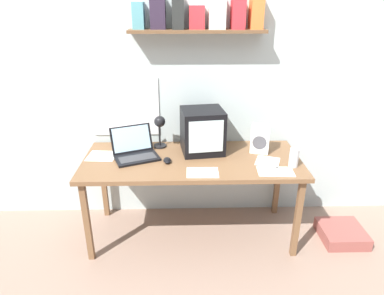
{
  "coord_description": "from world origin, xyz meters",
  "views": [
    {
      "loc": [
        -0.06,
        -2.52,
        1.93
      ],
      "look_at": [
        0.0,
        0.0,
        0.84
      ],
      "focal_mm": 32.0,
      "sensor_mm": 36.0,
      "label": 1
    }
  ],
  "objects": [
    {
      "name": "crt_monitor",
      "position": [
        0.09,
        0.15,
        0.92
      ],
      "size": [
        0.38,
        0.36,
        0.37
      ],
      "rotation": [
        0.0,
        0.0,
        0.13
      ],
      "color": "black",
      "rests_on": "corner_desk"
    },
    {
      "name": "floor_cushion",
      "position": [
        1.31,
        -0.12,
        0.05
      ],
      "size": [
        0.37,
        0.37,
        0.11
      ],
      "color": "#995049",
      "rests_on": "ground_plane"
    },
    {
      "name": "ground_plane",
      "position": [
        0.0,
        0.0,
        0.0
      ],
      "size": [
        12.0,
        12.0,
        0.0
      ],
      "primitive_type": "plane",
      "color": "gray"
    },
    {
      "name": "juice_glass",
      "position": [
        0.78,
        -0.16,
        0.8
      ],
      "size": [
        0.07,
        0.07,
        0.15
      ],
      "color": "white",
      "rests_on": "corner_desk"
    },
    {
      "name": "space_heater",
      "position": [
        0.58,
        0.13,
        0.86
      ],
      "size": [
        0.18,
        0.16,
        0.24
      ],
      "rotation": [
        0.0,
        0.0,
        -0.3
      ],
      "color": "silver",
      "rests_on": "corner_desk"
    },
    {
      "name": "corner_desk",
      "position": [
        0.0,
        0.0,
        0.68
      ],
      "size": [
        1.77,
        0.74,
        0.74
      ],
      "color": "brown",
      "rests_on": "ground_plane"
    },
    {
      "name": "open_notebook",
      "position": [
        0.07,
        -0.25,
        0.74
      ],
      "size": [
        0.24,
        0.17,
        0.0
      ],
      "rotation": [
        0.0,
        0.0,
        -0.02
      ],
      "color": "white",
      "rests_on": "corner_desk"
    },
    {
      "name": "desk_lamp",
      "position": [
        -0.27,
        0.22,
        0.94
      ],
      "size": [
        0.11,
        0.16,
        0.3
      ],
      "rotation": [
        0.0,
        0.0,
        0.18
      ],
      "color": "black",
      "rests_on": "corner_desk"
    },
    {
      "name": "computer_mouse",
      "position": [
        -0.2,
        -0.06,
        0.75
      ],
      "size": [
        0.07,
        0.11,
        0.03
      ],
      "rotation": [
        0.0,
        0.0,
        0.1
      ],
      "color": "black",
      "rests_on": "corner_desk"
    },
    {
      "name": "printed_handout",
      "position": [
        -0.75,
        0.07,
        0.74
      ],
      "size": [
        0.25,
        0.22,
        0.0
      ],
      "rotation": [
        0.0,
        0.0,
        -0.08
      ],
      "color": "white",
      "rests_on": "corner_desk"
    },
    {
      "name": "loose_paper_near_monitor",
      "position": [
        0.63,
        -0.25,
        0.74
      ],
      "size": [
        0.28,
        0.17,
        0.0
      ],
      "rotation": [
        0.0,
        0.0,
        -0.06
      ],
      "color": "white",
      "rests_on": "corner_desk"
    },
    {
      "name": "back_wall",
      "position": [
        0.0,
        0.42,
        1.31
      ],
      "size": [
        5.6,
        0.24,
        2.6
      ],
      "color": "silver",
      "rests_on": "ground_plane"
    },
    {
      "name": "loose_paper_near_laptop",
      "position": [
        0.61,
        -0.07,
        0.74
      ],
      "size": [
        0.23,
        0.24,
        0.0
      ],
      "rotation": [
        0.0,
        0.0,
        -0.35
      ],
      "color": "white",
      "rests_on": "corner_desk"
    },
    {
      "name": "laptop",
      "position": [
        -0.47,
        0.07,
        0.8
      ],
      "size": [
        0.43,
        0.42,
        0.23
      ],
      "rotation": [
        0.0,
        0.0,
        0.38
      ],
      "color": "black",
      "rests_on": "corner_desk"
    }
  ]
}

